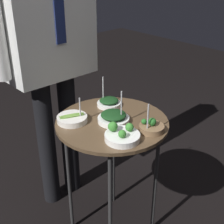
% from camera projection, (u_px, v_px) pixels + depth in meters
% --- Properties ---
extents(serving_cart, '(0.57, 0.57, 0.76)m').
position_uv_depth(serving_cart, '(112.00, 133.00, 1.61)').
color(serving_cart, brown).
rests_on(serving_cart, ground_plane).
extents(bowl_asparagus_front_right, '(0.15, 0.15, 0.13)m').
position_uv_depth(bowl_asparagus_front_right, '(72.00, 119.00, 1.56)').
color(bowl_asparagus_front_right, silver).
rests_on(bowl_asparagus_front_right, serving_cart).
extents(bowl_spinach_near_rim, '(0.16, 0.16, 0.17)m').
position_uv_depth(bowl_spinach_near_rim, '(113.00, 118.00, 1.56)').
color(bowl_spinach_near_rim, white).
rests_on(bowl_spinach_near_rim, serving_cart).
extents(bowl_broccoli_front_center, '(0.12, 0.12, 0.15)m').
position_uv_depth(bowl_broccoli_front_center, '(151.00, 127.00, 1.48)').
color(bowl_broccoli_front_center, brown).
rests_on(bowl_broccoli_front_center, serving_cart).
extents(bowl_broccoli_back_left, '(0.16, 0.16, 0.08)m').
position_uv_depth(bowl_broccoli_back_left, '(122.00, 135.00, 1.41)').
color(bowl_broccoli_back_left, white).
rests_on(bowl_broccoli_back_left, serving_cart).
extents(bowl_spinach_mid_left, '(0.13, 0.13, 0.16)m').
position_uv_depth(bowl_spinach_mid_left, '(109.00, 102.00, 1.72)').
color(bowl_spinach_mid_left, white).
rests_on(bowl_spinach_mid_left, serving_cart).
extents(waiter_figure, '(0.65, 0.25, 1.77)m').
position_uv_depth(waiter_figure, '(48.00, 33.00, 1.70)').
color(waiter_figure, black).
rests_on(waiter_figure, ground_plane).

